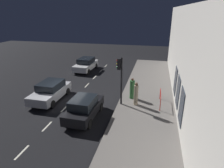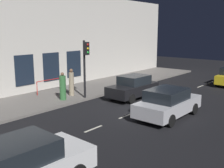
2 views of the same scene
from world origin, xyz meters
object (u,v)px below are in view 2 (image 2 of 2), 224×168
(parked_car_0, at_px, (20,166))
(traffic_light, at_px, (85,59))
(pedestrian_1, at_px, (71,83))
(parked_car_1, at_px, (168,103))
(pedestrian_0, at_px, (63,87))
(parked_car_2, at_px, (133,87))

(parked_car_0, bearing_deg, traffic_light, 127.38)
(pedestrian_1, bearing_deg, parked_car_1, -34.02)
(pedestrian_0, relative_size, pedestrian_1, 0.97)
(parked_car_1, height_order, parked_car_2, same)
(pedestrian_0, bearing_deg, parked_car_2, 133.88)
(parked_car_1, xyz_separation_m, pedestrian_1, (7.28, 0.38, 0.25))
(parked_car_1, xyz_separation_m, pedestrian_0, (6.83, 1.55, 0.19))
(parked_car_0, relative_size, parked_car_1, 1.02)
(pedestrian_1, bearing_deg, traffic_light, -30.28)
(parked_car_0, height_order, pedestrian_1, pedestrian_1)
(parked_car_0, bearing_deg, pedestrian_1, 133.08)
(parked_car_1, bearing_deg, parked_car_2, 150.74)
(parked_car_0, relative_size, parked_car_2, 1.11)
(parked_car_0, distance_m, pedestrian_1, 11.35)
(traffic_light, relative_size, parked_car_2, 0.97)
(parked_car_0, xyz_separation_m, parked_car_1, (0.09, -9.00, 0.00))
(parked_car_2, bearing_deg, pedestrian_1, 39.22)
(traffic_light, height_order, parked_car_1, traffic_light)
(pedestrian_1, bearing_deg, pedestrian_0, -105.85)
(traffic_light, distance_m, parked_car_2, 3.81)
(parked_car_2, relative_size, pedestrian_1, 2.10)
(parked_car_1, height_order, pedestrian_0, pedestrian_0)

